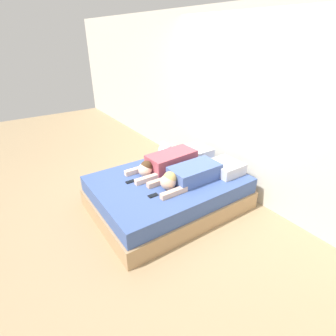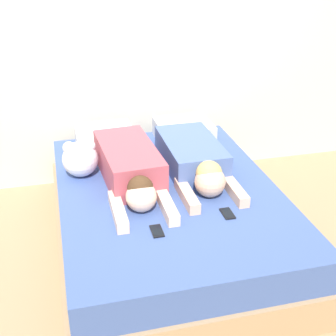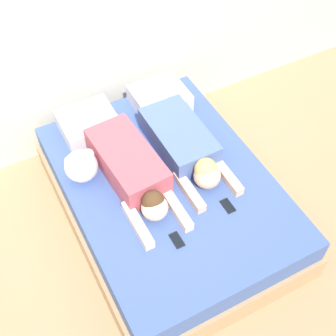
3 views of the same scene
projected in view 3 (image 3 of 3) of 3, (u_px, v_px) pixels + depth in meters
name	position (u px, v px, depth m)	size (l,w,h in m)	color
ground_plane	(168.00, 215.00, 3.86)	(12.00, 12.00, 0.00)	#9E8460
wall_back	(95.00, 4.00, 3.51)	(12.00, 0.06, 2.60)	beige
bed	(168.00, 199.00, 3.68)	(1.50, 2.04, 0.46)	tan
pillow_head_left	(88.00, 124.00, 3.77)	(0.44, 0.40, 0.15)	silver
pillow_head_right	(160.00, 98.00, 3.97)	(0.44, 0.40, 0.15)	silver
person_left	(133.00, 171.00, 3.42)	(0.40, 1.05, 0.23)	#B24C59
person_right	(185.00, 146.00, 3.58)	(0.39, 0.98, 0.23)	#4C66A5
cell_phone_left	(177.00, 240.00, 3.17)	(0.07, 0.12, 0.01)	black
cell_phone_right	(228.00, 206.00, 3.35)	(0.07, 0.12, 0.01)	black
plush_toy	(81.00, 165.00, 3.42)	(0.25, 0.25, 0.26)	white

